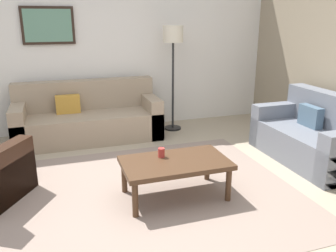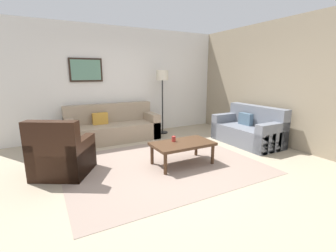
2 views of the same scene
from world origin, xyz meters
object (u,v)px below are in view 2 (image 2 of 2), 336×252
object	(u,v)px
cup	(174,139)
framed_artwork	(86,70)
couch_main	(112,128)
coffee_table	(182,145)
couch_loveseat	(250,131)
lamp_standing	(162,82)
armchair_leather	(61,158)

from	to	relation	value
cup	framed_artwork	bearing A→B (deg)	112.06
couch_main	coffee_table	size ratio (longest dim) A/B	1.98
cup	couch_main	bearing A→B (deg)	104.88
couch_loveseat	coffee_table	bearing A→B (deg)	-169.82
cup	framed_artwork	world-z (taller)	framed_artwork
cup	lamp_standing	xyz separation A→B (m)	(0.85, 2.09, 0.95)
armchair_leather	framed_artwork	world-z (taller)	framed_artwork
armchair_leather	cup	world-z (taller)	armchair_leather
couch_main	lamp_standing	xyz separation A→B (m)	(1.41, -0.02, 1.11)
couch_loveseat	framed_artwork	world-z (taller)	framed_artwork
cup	framed_artwork	xyz separation A→B (m)	(-1.02, 2.51, 1.25)
coffee_table	cup	distance (m)	0.20
lamp_standing	framed_artwork	bearing A→B (deg)	167.29
couch_loveseat	lamp_standing	world-z (taller)	lamp_standing
couch_main	lamp_standing	world-z (taller)	lamp_standing
coffee_table	lamp_standing	size ratio (longest dim) A/B	0.64
armchair_leather	coffee_table	world-z (taller)	armchair_leather
couch_loveseat	armchair_leather	xyz separation A→B (m)	(-4.09, 0.13, 0.01)
couch_main	coffee_table	world-z (taller)	couch_main
lamp_standing	framed_artwork	size ratio (longest dim) A/B	2.21
couch_loveseat	framed_artwork	bearing A→B (deg)	144.98
couch_loveseat	armchair_leather	bearing A→B (deg)	178.14
armchair_leather	framed_artwork	bearing A→B (deg)	68.22
coffee_table	cup	world-z (taller)	cup
couch_main	framed_artwork	world-z (taller)	framed_artwork
cup	framed_artwork	distance (m)	2.99
armchair_leather	cup	size ratio (longest dim) A/B	11.04
armchair_leather	cup	xyz separation A→B (m)	(1.87, -0.38, 0.15)
cup	armchair_leather	bearing A→B (deg)	168.57
couch_main	framed_artwork	bearing A→B (deg)	138.67
couch_main	framed_artwork	xyz separation A→B (m)	(-0.46, 0.40, 1.41)
couch_loveseat	cup	xyz separation A→B (m)	(-2.22, -0.25, 0.16)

